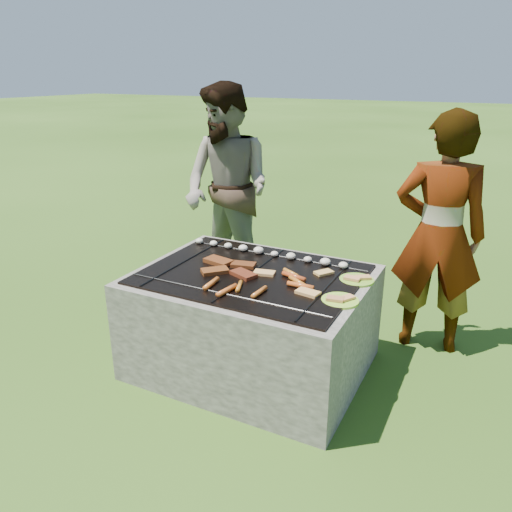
{
  "coord_description": "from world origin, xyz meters",
  "views": [
    {
      "loc": [
        1.21,
        -2.35,
        1.7
      ],
      "look_at": [
        0.0,
        0.05,
        0.7
      ],
      "focal_mm": 35.0,
      "sensor_mm": 36.0,
      "label": 1
    }
  ],
  "objects_px": {
    "plate_far": "(357,280)",
    "bystander": "(227,190)",
    "fire_pit": "(252,324)",
    "cook": "(439,235)",
    "plate_near": "(340,300)"
  },
  "relations": [
    {
      "from": "fire_pit",
      "to": "bystander",
      "type": "xyz_separation_m",
      "value": [
        -0.75,
        1.02,
        0.53
      ]
    },
    {
      "from": "fire_pit",
      "to": "cook",
      "type": "bearing_deg",
      "value": 39.83
    },
    {
      "from": "fire_pit",
      "to": "cook",
      "type": "distance_m",
      "value": 1.27
    },
    {
      "from": "bystander",
      "to": "plate_near",
      "type": "bearing_deg",
      "value": -25.91
    },
    {
      "from": "cook",
      "to": "plate_far",
      "type": "bearing_deg",
      "value": 49.27
    },
    {
      "from": "plate_far",
      "to": "bystander",
      "type": "relative_size",
      "value": 0.15
    },
    {
      "from": "bystander",
      "to": "cook",
      "type": "bearing_deg",
      "value": 5.8
    },
    {
      "from": "plate_near",
      "to": "bystander",
      "type": "xyz_separation_m",
      "value": [
        -1.31,
        1.13,
        0.21
      ]
    },
    {
      "from": "fire_pit",
      "to": "bystander",
      "type": "height_order",
      "value": "bystander"
    },
    {
      "from": "cook",
      "to": "plate_near",
      "type": "bearing_deg",
      "value": 58.77
    },
    {
      "from": "fire_pit",
      "to": "plate_far",
      "type": "relative_size",
      "value": 5.14
    },
    {
      "from": "fire_pit",
      "to": "plate_far",
      "type": "height_order",
      "value": "plate_far"
    },
    {
      "from": "plate_near",
      "to": "plate_far",
      "type": "bearing_deg",
      "value": 89.91
    },
    {
      "from": "plate_far",
      "to": "plate_near",
      "type": "xyz_separation_m",
      "value": [
        -0.0,
        -0.3,
        -0.0
      ]
    },
    {
      "from": "plate_far",
      "to": "bystander",
      "type": "xyz_separation_m",
      "value": [
        -1.31,
        0.83,
        0.21
      ]
    }
  ]
}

